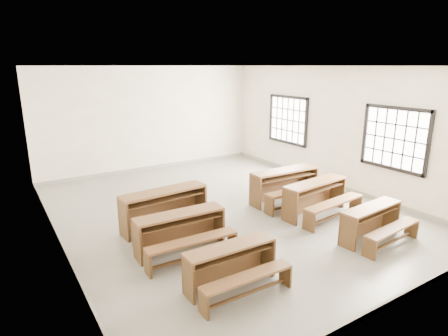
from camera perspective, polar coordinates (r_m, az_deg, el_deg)
room at (r=8.15m, az=0.54°, el=7.86°), size 8.50×8.50×3.20m
desk_set_0 at (r=5.72m, az=1.24°, el=-14.31°), size 1.45×0.76×0.65m
desk_set_1 at (r=6.69m, az=-6.51°, el=-9.34°), size 1.63×0.88×0.72m
desk_set_2 at (r=7.65m, az=-8.87°, el=-5.83°), size 1.85×1.06×0.80m
desk_set_3 at (r=7.66m, az=21.74°, el=-7.44°), size 1.51×0.86×0.65m
desk_set_4 at (r=8.50m, az=13.96°, el=-4.12°), size 1.76×1.05×0.76m
desk_set_5 at (r=9.13m, az=9.43°, el=-2.33°), size 1.80×0.98×0.80m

